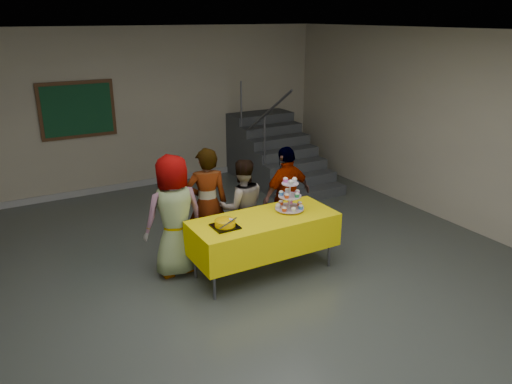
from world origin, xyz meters
TOP-DOWN VIEW (x-y plane):
  - room_shell at (0.00, 0.02)m, footprint 10.00×10.04m
  - bake_table at (0.50, 0.80)m, footprint 1.88×0.78m
  - cupcake_stand at (0.92, 0.85)m, footprint 0.38×0.38m
  - bear_cake at (-0.05, 0.77)m, footprint 0.32×0.36m
  - schoolchild_a at (-0.48, 1.36)m, footprint 0.79×0.54m
  - schoolchild_b at (0.08, 1.59)m, footprint 0.65×0.51m
  - schoolchild_c at (0.54, 1.46)m, footprint 0.77×0.66m
  - schoolchild_d at (1.24, 1.41)m, footprint 0.91×0.50m
  - staircase at (2.70, 4.13)m, footprint 1.30×2.40m
  - noticeboard at (-0.87, 4.96)m, footprint 1.30×0.05m

SIDE VIEW (x-z plane):
  - staircase at x=2.70m, z-range -0.53..1.51m
  - bake_table at x=0.50m, z-range 0.17..0.94m
  - schoolchild_c at x=0.54m, z-range 0.00..1.37m
  - schoolchild_d at x=1.24m, z-range 0.00..1.46m
  - schoolchild_b at x=0.08m, z-range 0.00..1.55m
  - schoolchild_a at x=-0.48m, z-range 0.00..1.58m
  - bear_cake at x=-0.05m, z-range 0.77..0.89m
  - cupcake_stand at x=0.92m, z-range 0.71..1.16m
  - noticeboard at x=-0.87m, z-range 1.10..2.10m
  - room_shell at x=0.00m, z-range 0.62..3.64m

